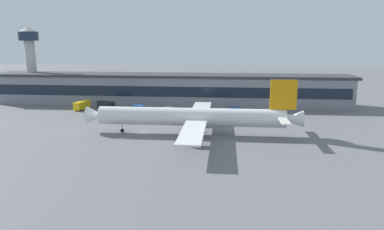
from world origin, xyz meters
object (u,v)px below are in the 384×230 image
(belt_loader, at_px, (166,109))
(catering_truck, at_px, (106,106))
(crew_van, at_px, (139,108))
(airliner, at_px, (194,117))
(fuel_truck, at_px, (82,105))
(control_tower, at_px, (30,56))
(follow_me_car, at_px, (235,109))

(belt_loader, bearing_deg, catering_truck, -175.02)
(catering_truck, relative_size, crew_van, 1.39)
(airliner, relative_size, fuel_truck, 7.37)
(catering_truck, bearing_deg, control_tower, 151.69)
(catering_truck, relative_size, belt_loader, 1.23)
(fuel_truck, bearing_deg, crew_van, -2.30)
(catering_truck, bearing_deg, follow_me_car, 6.06)
(control_tower, relative_size, crew_van, 6.09)
(airliner, distance_m, fuel_truck, 59.52)
(fuel_truck, distance_m, belt_loader, 34.94)
(fuel_truck, distance_m, crew_van, 24.04)
(catering_truck, height_order, fuel_truck, catering_truck)
(fuel_truck, bearing_deg, belt_loader, -2.47)
(airliner, bearing_deg, follow_me_car, 69.60)
(control_tower, relative_size, catering_truck, 4.39)
(control_tower, distance_m, belt_loader, 72.42)
(catering_truck, bearing_deg, fuel_truck, 163.01)
(fuel_truck, relative_size, crew_van, 1.59)
(control_tower, height_order, belt_loader, control_tower)
(airliner, height_order, control_tower, control_tower)
(airliner, height_order, fuel_truck, airliner)
(follow_me_car, xyz_separation_m, fuel_truck, (-62.17, -1.83, 0.79))
(follow_me_car, distance_m, crew_van, 38.25)
(airliner, relative_size, belt_loader, 10.43)
(control_tower, xyz_separation_m, belt_loader, (66.40, -21.17, -19.69))
(airliner, xyz_separation_m, fuel_truck, (-48.98, 33.65, -3.38))
(airliner, bearing_deg, belt_loader, 113.66)
(control_tower, height_order, catering_truck, control_tower)
(control_tower, distance_m, follow_me_car, 97.37)
(airliner, bearing_deg, catering_truck, 141.16)
(crew_van, bearing_deg, airliner, -52.63)
(crew_van, bearing_deg, catering_truck, -168.31)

